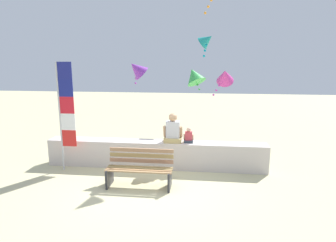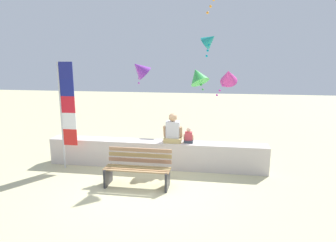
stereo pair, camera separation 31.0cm
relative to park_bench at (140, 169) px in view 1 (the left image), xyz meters
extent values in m
plane|color=#C7BF90|center=(0.19, -0.05, -0.42)|extent=(40.00, 40.00, 0.00)
cube|color=beige|center=(0.19, 1.30, -0.04)|extent=(6.23, 0.51, 0.76)
cube|color=#A17D53|center=(0.00, -0.25, 0.03)|extent=(1.61, 0.07, 0.03)
cube|color=#9B7148|center=(0.00, -0.14, 0.03)|extent=(1.61, 0.07, 0.03)
cube|color=#9A814E|center=(0.00, -0.03, 0.03)|extent=(1.61, 0.07, 0.03)
cube|color=olive|center=(0.00, 0.09, 0.03)|extent=(1.61, 0.07, 0.03)
cube|color=#A07259|center=(0.00, 0.19, 0.15)|extent=(1.61, 0.05, 0.10)
cube|color=#9E8250|center=(0.00, 0.22, 0.28)|extent=(1.61, 0.05, 0.10)
cube|color=#A2795A|center=(0.00, 0.24, 0.41)|extent=(1.61, 0.05, 0.10)
cube|color=#2D2D33|center=(-0.75, -0.08, -0.19)|extent=(0.05, 0.53, 0.45)
cube|color=#2D2D33|center=(0.74, -0.08, -0.19)|extent=(0.05, 0.53, 0.45)
cube|color=tan|center=(0.68, 1.31, 0.41)|extent=(0.48, 0.40, 0.13)
cube|color=silver|center=(0.68, 1.31, 0.71)|extent=(0.37, 0.24, 0.46)
cylinder|color=tan|center=(0.45, 1.28, 0.65)|extent=(0.08, 0.18, 0.34)
cylinder|color=tan|center=(0.91, 1.28, 0.65)|extent=(0.08, 0.18, 0.34)
sphere|color=tan|center=(0.68, 1.31, 1.05)|extent=(0.23, 0.23, 0.23)
cube|color=#333C48|center=(1.12, 1.31, 0.38)|extent=(0.25, 0.21, 0.07)
cube|color=#C53E47|center=(1.12, 1.31, 0.54)|extent=(0.20, 0.13, 0.24)
cylinder|color=#DDAC8E|center=(1.00, 1.29, 0.51)|extent=(0.04, 0.10, 0.18)
cylinder|color=#DDAC8E|center=(1.24, 1.29, 0.51)|extent=(0.04, 0.10, 0.18)
sphere|color=#DDAC8E|center=(1.12, 1.31, 0.72)|extent=(0.12, 0.12, 0.12)
cylinder|color=#B7B7BC|center=(-2.36, 0.80, 1.08)|extent=(0.05, 0.05, 2.98)
cube|color=red|center=(-2.14, 0.80, 0.50)|extent=(0.39, 0.02, 0.46)
cube|color=white|center=(-2.14, 0.80, 0.96)|extent=(0.39, 0.02, 0.46)
cube|color=red|center=(-2.14, 0.80, 1.42)|extent=(0.39, 0.02, 0.46)
cube|color=navy|center=(-2.14, 0.80, 1.88)|extent=(0.39, 0.02, 0.46)
cube|color=navy|center=(-2.14, 0.80, 2.34)|extent=(0.39, 0.02, 0.46)
cone|color=teal|center=(1.58, 3.84, 3.27)|extent=(0.72, 0.63, 0.63)
sphere|color=#0990AB|center=(1.56, 3.74, 3.09)|extent=(0.08, 0.08, 0.08)
sphere|color=#0990AB|center=(1.53, 3.65, 2.91)|extent=(0.08, 0.08, 0.08)
sphere|color=#0990AB|center=(1.50, 3.55, 2.73)|extent=(0.08, 0.08, 0.08)
cone|color=#DB3D9E|center=(2.30, 4.52, 2.02)|extent=(0.74, 0.90, 0.82)
sphere|color=#CC34B1|center=(2.20, 4.53, 1.84)|extent=(0.08, 0.08, 0.08)
sphere|color=#CC34B1|center=(2.10, 4.55, 1.66)|extent=(0.08, 0.08, 0.08)
sphere|color=#CC34B1|center=(2.00, 4.56, 1.48)|extent=(0.08, 0.08, 0.08)
sphere|color=#CC34B1|center=(1.90, 4.57, 1.30)|extent=(0.08, 0.08, 0.08)
sphere|color=orange|center=(1.68, 3.09, 4.41)|extent=(0.08, 0.08, 0.08)
sphere|color=orange|center=(1.59, 3.14, 4.23)|extent=(0.08, 0.08, 0.08)
sphere|color=orange|center=(1.50, 3.19, 4.05)|extent=(0.08, 0.08, 0.08)
cone|color=green|center=(1.15, 4.76, 2.01)|extent=(1.17, 1.15, 0.86)
sphere|color=green|center=(1.22, 4.84, 1.83)|extent=(0.08, 0.08, 0.08)
sphere|color=green|center=(1.29, 4.91, 1.65)|extent=(0.08, 0.08, 0.08)
sphere|color=green|center=(1.35, 4.99, 1.47)|extent=(0.08, 0.08, 0.08)
cone|color=purple|center=(-0.90, 3.91, 2.29)|extent=(0.99, 0.88, 0.81)
sphere|color=purple|center=(-0.94, 4.00, 2.11)|extent=(0.08, 0.08, 0.08)
sphere|color=purple|center=(-0.98, 4.09, 1.93)|extent=(0.08, 0.08, 0.08)
sphere|color=purple|center=(-1.02, 4.18, 1.75)|extent=(0.08, 0.08, 0.08)
camera|label=1|loc=(1.46, -6.63, 2.64)|focal=31.40mm
camera|label=2|loc=(1.77, -6.59, 2.64)|focal=31.40mm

